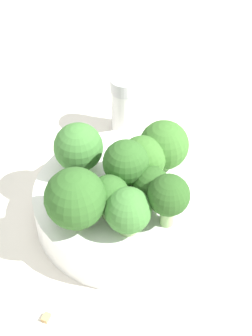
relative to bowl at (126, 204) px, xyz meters
name	(u,v)px	position (x,y,z in m)	size (l,w,h in m)	color
ground_plane	(126,216)	(0.00, 0.00, -0.02)	(3.00, 3.00, 0.00)	silver
bowl	(126,204)	(0.00, 0.00, 0.00)	(0.19, 0.19, 0.04)	white
broccoli_floret_0	(119,164)	(0.00, 0.00, 0.06)	(0.05, 0.05, 0.06)	#8EB770
broccoli_floret_1	(166,147)	(-0.05, 0.00, 0.05)	(0.05, 0.05, 0.06)	#84AD66
broccoli_floret_2	(77,201)	(0.06, 0.00, 0.05)	(0.06, 0.06, 0.06)	#8EB770
broccoli_floret_3	(78,148)	(0.01, -0.05, 0.05)	(0.05, 0.05, 0.06)	#8EB770
broccoli_floret_4	(128,211)	(0.03, 0.04, 0.05)	(0.04, 0.04, 0.05)	#84AD66
broccoli_floret_5	(172,194)	(0.00, 0.06, 0.06)	(0.04, 0.04, 0.06)	#8EB770
broccoli_floret_6	(145,161)	(-0.02, 0.00, 0.05)	(0.05, 0.05, 0.05)	#7A9E5B
broccoli_floret_7	(151,186)	(-0.01, 0.03, 0.04)	(0.04, 0.04, 0.04)	#8EB770
broccoli_floret_8	(109,196)	(0.03, 0.01, 0.05)	(0.04, 0.04, 0.05)	#84AD66
pepper_shaker	(125,105)	(-0.10, -0.11, 0.02)	(0.03, 0.03, 0.08)	silver
almond_crumb_0	(46,316)	(0.14, 0.04, -0.02)	(0.01, 0.01, 0.01)	tan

